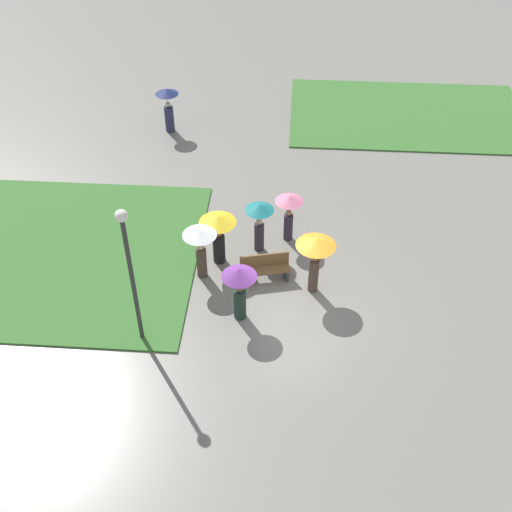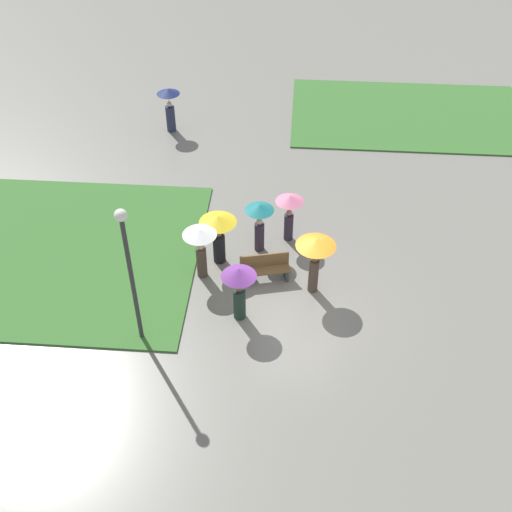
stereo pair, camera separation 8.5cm
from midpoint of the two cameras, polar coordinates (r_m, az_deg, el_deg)
ground_plane at (r=19.05m, az=3.64°, el=-4.13°), size 90.00×90.00×0.00m
lawn_patch_near at (r=21.52m, az=-16.87°, el=0.25°), size 8.66×7.73×0.06m
lawn_patch_far at (r=28.76m, az=13.18°, el=12.14°), size 9.90×5.93×0.06m
park_bench at (r=19.43m, az=0.68°, el=-1.05°), size 1.56×0.76×0.90m
lamp_post at (r=16.35m, az=-11.36°, el=-0.47°), size 0.32×0.32×4.47m
crowd_person_orange at (r=18.42m, az=5.18°, el=0.49°), size 1.16×1.16×1.99m
crowd_person_white at (r=19.06m, az=-5.11°, el=1.21°), size 1.03×1.03×1.82m
crowd_person_pink at (r=20.46m, az=2.83°, el=4.26°), size 0.91×0.91×1.73m
crowd_person_teal at (r=20.00m, az=0.17°, el=3.37°), size 0.92×0.92×1.79m
crowd_person_yellow at (r=19.58m, az=-3.51°, el=2.37°), size 1.15×1.15×1.77m
crowd_person_purple at (r=17.69m, az=-1.63°, el=-2.42°), size 0.99×0.99×1.86m
lone_walker_far_path at (r=26.60m, az=-7.93°, el=13.22°), size 0.92×0.92×1.85m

